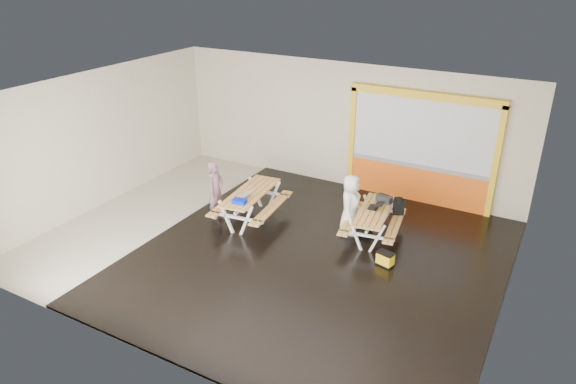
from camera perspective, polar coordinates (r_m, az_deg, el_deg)
The scene contains 14 objects.
room at distance 11.25m, azimuth -2.23°, elevation 1.81°, with size 10.02×8.02×3.52m.
deck at distance 11.51m, azimuth 3.29°, elevation -7.31°, with size 7.50×7.98×0.05m, color black.
kiosk at distance 13.98m, azimuth 14.10°, elevation 4.35°, with size 3.88×0.16×3.00m.
picnic_table_left at distance 12.85m, azimuth -4.05°, elevation -0.72°, with size 1.58×2.17×0.81m.
picnic_table_right at distance 12.24m, azimuth 9.24°, elevation -2.66°, with size 1.50×1.99×0.73m.
person_left at distance 12.89m, azimuth -7.85°, elevation 0.27°, with size 0.53×0.35×1.45m, color #755466.
person_right at distance 12.27m, azimuth 6.79°, elevation -1.37°, with size 0.72×0.47×1.46m, color white.
laptop_left at distance 12.47m, azimuth -4.88°, elevation -0.38°, with size 0.38×0.34×0.15m.
laptop_right at distance 12.24m, azimuth 9.47°, elevation -1.53°, with size 0.37×0.34×0.15m.
blue_pouch at distance 12.20m, azimuth -5.28°, elevation -1.01°, with size 0.30×0.21×0.09m, color #031CD4.
toolbox at distance 12.56m, azimuth 10.39°, elevation -0.72°, with size 0.39×0.25×0.21m.
backpack at distance 12.60m, azimuth 11.92°, elevation -1.51°, with size 0.29×0.25×0.42m.
dark_case at distance 12.54m, azimuth 8.15°, elevation -4.17°, with size 0.39×0.29×0.15m, color black.
fluke_bag at distance 11.37m, azimuth 10.50°, elevation -7.16°, with size 0.40×0.31×0.31m.
Camera 1 is at (5.42, -8.85, 6.09)m, focal length 32.78 mm.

